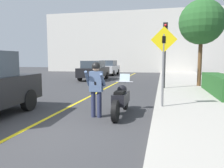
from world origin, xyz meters
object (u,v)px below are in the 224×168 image
Objects in this scene: crossing_sign at (163,59)px; parked_car_black at (94,70)px; parked_car_silver at (108,68)px; motorcycle at (121,99)px; street_tree at (202,22)px; person_biker at (96,84)px; traffic_light at (165,43)px.

crossing_sign is 0.67× the size of parked_car_black.
parked_car_silver is (-6.04, 16.25, -0.98)m from crossing_sign.
motorcycle is 12.32m from parked_car_black.
street_tree reaches higher than crossing_sign.
crossing_sign is at bearing 35.96° from motorcycle.
person_biker is 2.60m from crossing_sign.
crossing_sign is 0.53× the size of street_tree.
traffic_light is at bearing 72.31° from person_biker.
crossing_sign is at bearing 35.59° from person_biker.
person_biker is at bearing -71.85° from parked_car_black.
crossing_sign reaches higher than parked_car_black.
traffic_light is at bearing -143.75° from street_tree.
person_biker is 0.42× the size of parked_car_silver.
crossing_sign is at bearing -60.46° from parked_car_black.
parked_car_silver reaches higher than motorcycle.
street_tree is (3.57, 7.69, 3.55)m from motorcycle.
traffic_light is at bearing 89.13° from crossing_sign.
traffic_light reaches higher than person_biker.
parked_car_black reaches higher than motorcycle.
person_biker is at bearing -117.56° from street_tree.
street_tree is (2.24, 6.73, 2.24)m from crossing_sign.
motorcycle is 1.38× the size of person_biker.
person_biker reaches higher than motorcycle.
parked_car_silver is at bearing 105.33° from motorcycle.
parked_car_black is (-6.01, 5.32, -1.89)m from traffic_light.
motorcycle is 2.10m from crossing_sign.
crossing_sign is (1.32, 0.96, 1.32)m from motorcycle.
traffic_light reaches higher than parked_car_black.
motorcycle is at bearing -74.67° from parked_car_silver.
traffic_light is (2.10, 6.59, 1.67)m from person_biker.
street_tree is at bearing 36.25° from traffic_light.
parked_car_silver is at bearing 110.38° from crossing_sign.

